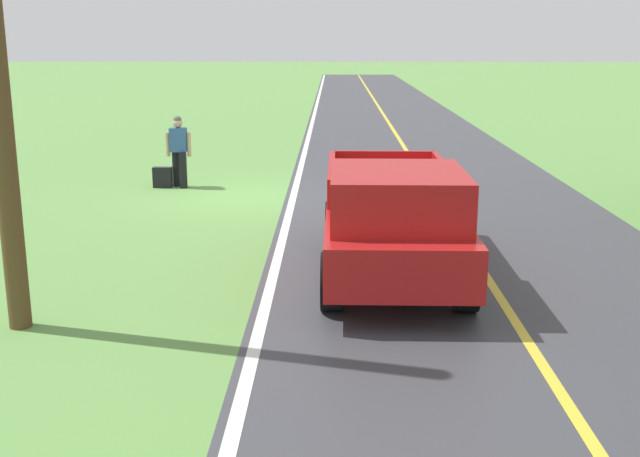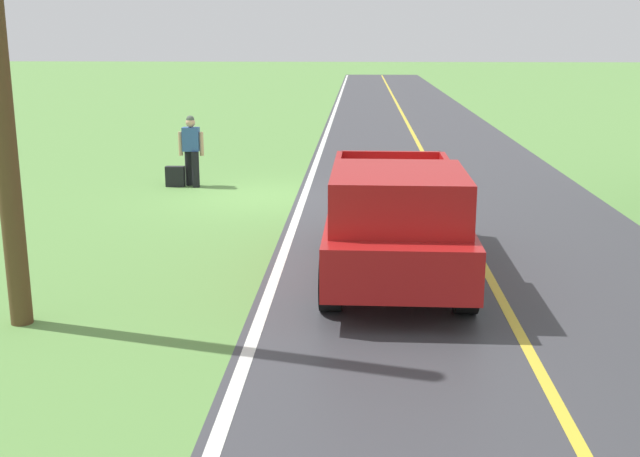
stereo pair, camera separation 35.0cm
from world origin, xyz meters
name	(u,v)px [view 2 (the right image)]	position (x,y,z in m)	size (l,w,h in m)	color
ground_plane	(258,197)	(0.00, 0.00, 0.00)	(200.00, 200.00, 0.00)	#609347
road_surface	(448,199)	(-4.36, 0.00, 0.00)	(6.97, 120.00, 0.00)	#3D3D42
lane_edge_line	(304,197)	(-1.06, 0.00, 0.01)	(0.16, 117.60, 0.00)	silver
lane_centre_line	(448,198)	(-4.36, 0.00, 0.01)	(0.14, 117.60, 0.00)	gold
hitchhiker_walking	(192,147)	(1.79, -1.25, 0.98)	(0.62, 0.51, 1.75)	black
suitcase_carried	(175,176)	(2.21, -1.17, 0.25)	(0.20, 0.46, 0.50)	black
pickup_truck_passing	(395,218)	(-2.89, 6.17, 0.97)	(2.14, 5.42, 1.82)	#B21919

